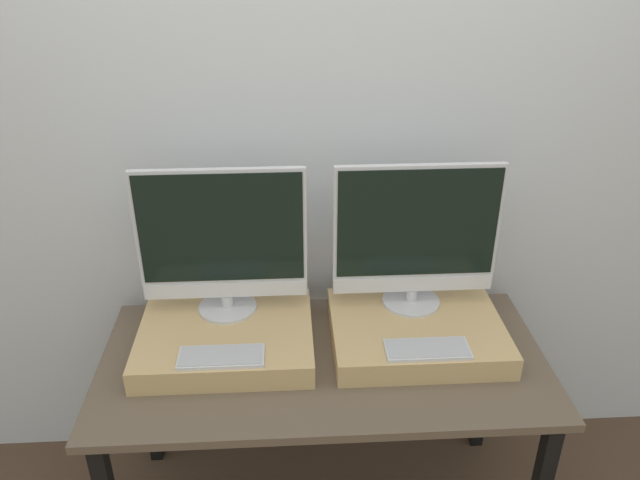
% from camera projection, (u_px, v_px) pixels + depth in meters
% --- Properties ---
extents(wall_back, '(8.00, 0.04, 2.60)m').
position_uv_depth(wall_back, '(316.00, 158.00, 2.25)').
color(wall_back, silver).
rests_on(wall_back, ground_plane).
extents(workbench, '(1.52, 0.73, 0.74)m').
position_uv_depth(workbench, '(323.00, 376.00, 2.16)').
color(workbench, brown).
rests_on(workbench, ground_plane).
extents(wooden_riser_left, '(0.59, 0.47, 0.09)m').
position_uv_depth(wooden_riser_left, '(226.00, 338.00, 2.15)').
color(wooden_riser_left, tan).
rests_on(wooden_riser_left, workbench).
extents(monitor_left, '(0.57, 0.21, 0.53)m').
position_uv_depth(monitor_left, '(222.00, 241.00, 2.11)').
color(monitor_left, silver).
rests_on(monitor_left, wooden_riser_left).
extents(keyboard_left, '(0.27, 0.11, 0.01)m').
position_uv_depth(keyboard_left, '(221.00, 357.00, 1.98)').
color(keyboard_left, silver).
rests_on(keyboard_left, wooden_riser_left).
extents(wooden_riser_right, '(0.59, 0.47, 0.09)m').
position_uv_depth(wooden_riser_right, '(416.00, 331.00, 2.19)').
color(wooden_riser_right, tan).
rests_on(wooden_riser_right, workbench).
extents(monitor_right, '(0.57, 0.21, 0.53)m').
position_uv_depth(monitor_right, '(416.00, 236.00, 2.15)').
color(monitor_right, silver).
rests_on(monitor_right, wooden_riser_right).
extents(keyboard_right, '(0.27, 0.11, 0.01)m').
position_uv_depth(keyboard_right, '(427.00, 349.00, 2.02)').
color(keyboard_right, silver).
rests_on(keyboard_right, wooden_riser_right).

